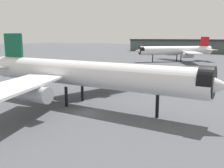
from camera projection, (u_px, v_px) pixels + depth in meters
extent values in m
plane|color=#4C4F54|center=(88.00, 113.00, 46.12)|extent=(900.00, 900.00, 0.00)
cylinder|color=white|center=(84.00, 74.00, 50.10)|extent=(49.23, 5.94, 5.06)
cone|color=white|center=(214.00, 85.00, 37.92)|extent=(5.66, 5.06, 4.96)
cone|color=white|center=(4.00, 66.00, 62.27)|extent=(6.67, 4.93, 4.81)
cylinder|color=black|center=(207.00, 82.00, 38.35)|extent=(2.37, 5.15, 5.11)
cube|color=white|center=(104.00, 68.00, 63.62)|extent=(13.98, 23.45, 0.41)
cylinder|color=#B7BAC1|center=(102.00, 77.00, 61.10)|extent=(6.93, 2.91, 2.79)
cube|color=white|center=(15.00, 86.00, 40.55)|extent=(14.64, 23.47, 0.41)
cylinder|color=#B7BAC1|center=(33.00, 94.00, 42.53)|extent=(6.93, 2.91, 2.79)
cube|color=#0F5138|center=(14.00, 51.00, 59.58)|extent=(5.91, 0.61, 8.10)
cube|color=white|center=(30.00, 63.00, 65.55)|extent=(4.58, 8.92, 0.30)
cylinder|color=black|center=(157.00, 106.00, 43.15)|extent=(0.61, 0.61, 4.05)
cylinder|color=black|center=(82.00, 92.00, 54.41)|extent=(0.61, 0.61, 4.05)
cylinder|color=black|center=(66.00, 97.00, 49.90)|extent=(0.61, 0.61, 4.05)
cylinder|color=white|center=(176.00, 50.00, 143.61)|extent=(35.01, 33.68, 4.87)
cone|color=white|center=(140.00, 51.00, 139.02)|extent=(7.17, 7.15, 4.77)
cone|color=white|center=(210.00, 50.00, 148.20)|extent=(7.77, 7.71, 4.63)
cylinder|color=black|center=(141.00, 50.00, 139.16)|extent=(4.98, 5.07, 4.92)
cube|color=white|center=(192.00, 53.00, 132.65)|extent=(14.81, 20.76, 0.39)
cylinder|color=#B7BAC1|center=(188.00, 55.00, 134.99)|extent=(6.28, 6.16, 2.68)
cube|color=white|center=(172.00, 50.00, 156.21)|extent=(20.63, 15.50, 0.39)
cylinder|color=#B7BAC1|center=(172.00, 53.00, 154.02)|extent=(6.28, 6.16, 2.68)
cube|color=red|center=(205.00, 43.00, 146.74)|extent=(4.13, 3.97, 7.79)
cube|color=white|center=(211.00, 50.00, 142.61)|extent=(8.28, 8.41, 0.29)
cube|color=white|center=(201.00, 49.00, 152.50)|extent=(8.28, 8.41, 0.29)
cylinder|color=black|center=(153.00, 58.00, 141.48)|extent=(0.58, 0.58, 3.89)
cylinder|color=black|center=(181.00, 58.00, 142.42)|extent=(0.58, 0.58, 3.89)
cylinder|color=black|center=(177.00, 58.00, 147.33)|extent=(0.58, 0.58, 3.89)
cube|color=black|center=(189.00, 85.00, 70.09)|extent=(5.70, 2.83, 0.35)
cube|color=#E5B70C|center=(195.00, 82.00, 68.93)|extent=(2.42, 2.51, 1.60)
cube|color=#1E2D38|center=(199.00, 81.00, 68.29)|extent=(0.27, 1.93, 0.80)
cube|color=#E5B70C|center=(186.00, 80.00, 70.44)|extent=(3.51, 2.61, 2.20)
cylinder|color=black|center=(197.00, 85.00, 69.88)|extent=(0.92, 0.37, 0.90)
cylinder|color=black|center=(195.00, 87.00, 68.08)|extent=(0.92, 0.37, 0.90)
cylinder|color=black|center=(184.00, 84.00, 72.16)|extent=(0.92, 0.37, 0.90)
cylinder|color=black|center=(181.00, 85.00, 70.35)|extent=(0.92, 0.37, 0.90)
cube|color=black|center=(64.00, 78.00, 82.80)|extent=(2.71, 3.57, 0.30)
cube|color=#194799|center=(63.00, 76.00, 81.73)|extent=(1.97, 1.80, 1.20)
cube|color=#1E2D38|center=(62.00, 76.00, 81.13)|extent=(1.27, 0.59, 0.60)
cube|color=#194799|center=(64.00, 76.00, 83.25)|extent=(2.22, 2.39, 0.90)
cylinder|color=black|center=(65.00, 79.00, 81.63)|extent=(0.53, 0.75, 0.70)
cylinder|color=black|center=(60.00, 79.00, 81.86)|extent=(0.53, 0.75, 0.70)
cylinder|color=black|center=(67.00, 78.00, 83.80)|extent=(0.53, 0.75, 0.70)
cylinder|color=black|center=(62.00, 78.00, 84.04)|extent=(0.53, 0.75, 0.70)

